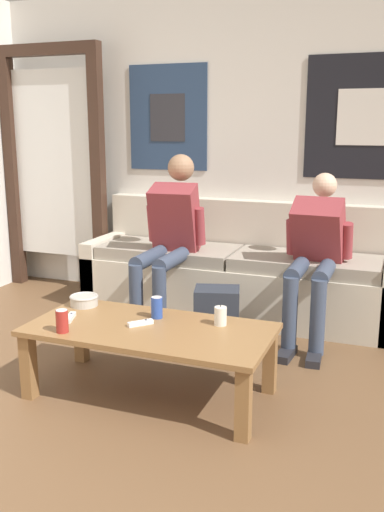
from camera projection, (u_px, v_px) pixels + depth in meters
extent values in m
cube|color=silver|center=(267.00, 150.00, 4.59)|extent=(10.00, 0.05, 2.55)
cube|color=navy|center=(168.00, 118.00, 4.79)|extent=(0.70, 0.01, 0.87)
cube|color=#2D2D33|center=(167.00, 118.00, 4.79)|extent=(0.32, 0.01, 0.39)
cube|color=black|center=(364.00, 117.00, 4.24)|extent=(0.86, 0.01, 0.92)
cube|color=silver|center=(364.00, 117.00, 4.23)|extent=(0.39, 0.01, 0.41)
cube|color=#382319|center=(13.00, 175.00, 5.25)|extent=(0.10, 0.10, 2.05)
cube|color=#382319|center=(98.00, 178.00, 4.94)|extent=(0.10, 0.10, 2.05)
cube|color=#382319|center=(47.00, 49.00, 4.85)|extent=(1.00, 0.10, 0.10)
cube|color=silver|center=(55.00, 165.00, 5.09)|extent=(0.82, 0.02, 1.64)
cube|color=beige|center=(247.00, 253.00, 4.74)|extent=(2.45, 0.13, 0.87)
cube|color=beige|center=(235.00, 290.00, 4.47)|extent=(2.45, 0.58, 0.43)
cube|color=beige|center=(104.00, 269.00, 4.86)|extent=(0.12, 0.58, 0.55)
cube|color=gray|center=(170.00, 252.00, 4.60)|extent=(1.08, 0.54, 0.10)
cube|color=gray|center=(307.00, 264.00, 4.21)|extent=(1.08, 0.54, 0.10)
cube|color=olive|center=(150.00, 329.00, 3.12)|extent=(1.34, 0.65, 0.03)
cube|color=olive|center=(81.00, 333.00, 3.63)|extent=(0.07, 0.07, 0.37)
cube|color=olive|center=(270.00, 361.00, 3.20)|extent=(0.07, 0.07, 0.37)
cube|color=olive|center=(28.00, 366.00, 3.13)|extent=(0.07, 0.07, 0.37)
cube|color=olive|center=(243.00, 404.00, 2.71)|extent=(0.07, 0.07, 0.37)
cylinder|color=#384256|center=(149.00, 258.00, 4.17)|extent=(0.11, 0.44, 0.11)
cylinder|color=#384256|center=(136.00, 299.00, 4.03)|extent=(0.10, 0.10, 0.50)
cube|color=#232328|center=(133.00, 336.00, 4.02)|extent=(0.11, 0.25, 0.05)
cylinder|color=#384256|center=(171.00, 260.00, 4.11)|extent=(0.11, 0.44, 0.11)
cylinder|color=#384256|center=(159.00, 302.00, 3.97)|extent=(0.10, 0.10, 0.50)
cube|color=#232328|center=(156.00, 339.00, 3.96)|extent=(0.11, 0.25, 0.05)
cube|color=maroon|center=(175.00, 219.00, 4.35)|extent=(0.37, 0.39, 0.56)
sphere|color=#9E7556|center=(181.00, 168.00, 4.37)|extent=(0.20, 0.20, 0.20)
cylinder|color=maroon|center=(153.00, 223.00, 4.44)|extent=(0.08, 0.12, 0.29)
cylinder|color=maroon|center=(200.00, 226.00, 4.30)|extent=(0.08, 0.12, 0.29)
cylinder|color=#384256|center=(297.00, 270.00, 3.82)|extent=(0.11, 0.37, 0.11)
cylinder|color=#384256|center=(290.00, 314.00, 3.71)|extent=(0.10, 0.10, 0.50)
cube|color=#232328|center=(286.00, 354.00, 3.70)|extent=(0.11, 0.25, 0.05)
cylinder|color=#384256|center=(324.00, 273.00, 3.76)|extent=(0.11, 0.37, 0.11)
cylinder|color=#384256|center=(318.00, 318.00, 3.65)|extent=(0.10, 0.10, 0.50)
cube|color=#232328|center=(314.00, 358.00, 3.64)|extent=(0.11, 0.25, 0.05)
cube|color=maroon|center=(319.00, 233.00, 4.02)|extent=(0.36, 0.44, 0.52)
sphere|color=beige|center=(325.00, 185.00, 4.10)|extent=(0.18, 0.18, 0.18)
cylinder|color=maroon|center=(292.00, 237.00, 4.12)|extent=(0.08, 0.14, 0.27)
cylinder|color=maroon|center=(347.00, 241.00, 3.98)|extent=(0.08, 0.14, 0.27)
cube|color=#282D38|center=(217.00, 319.00, 3.79)|extent=(0.34, 0.29, 0.43)
cube|color=#282D38|center=(216.00, 339.00, 3.71)|extent=(0.22, 0.13, 0.19)
cylinder|color=#B7B2A8|center=(84.00, 301.00, 3.47)|extent=(0.17, 0.17, 0.06)
torus|color=#B7B2A8|center=(84.00, 297.00, 3.47)|extent=(0.17, 0.17, 0.02)
cylinder|color=silver|center=(220.00, 316.00, 3.14)|extent=(0.07, 0.07, 0.10)
cylinder|color=black|center=(221.00, 306.00, 3.12)|extent=(0.00, 0.00, 0.01)
cylinder|color=#28479E|center=(157.00, 308.00, 3.25)|extent=(0.07, 0.07, 0.12)
cylinder|color=silver|center=(157.00, 297.00, 3.24)|extent=(0.06, 0.06, 0.00)
cylinder|color=maroon|center=(62.00, 321.00, 3.03)|extent=(0.07, 0.07, 0.12)
cylinder|color=silver|center=(61.00, 310.00, 3.01)|extent=(0.06, 0.06, 0.00)
cube|color=white|center=(141.00, 323.00, 3.14)|extent=(0.12, 0.13, 0.02)
cylinder|color=#333842|center=(146.00, 320.00, 3.15)|extent=(0.01, 0.01, 0.00)
cube|color=white|center=(70.00, 317.00, 3.23)|extent=(0.08, 0.15, 0.02)
cylinder|color=#333842|center=(72.00, 313.00, 3.26)|extent=(0.01, 0.01, 0.00)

